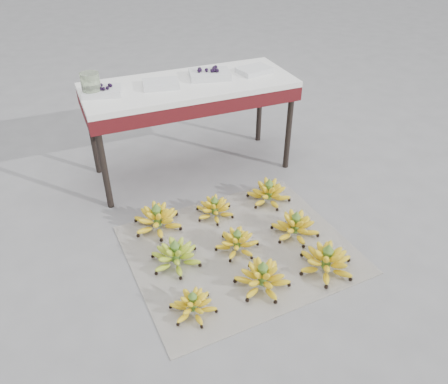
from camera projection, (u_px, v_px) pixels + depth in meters
name	position (u px, v px, depth m)	size (l,w,h in m)	color
ground	(252.00, 252.00, 2.57)	(60.00, 60.00, 0.00)	slate
newspaper_mat	(239.00, 249.00, 2.58)	(1.25, 1.05, 0.01)	silver
bunch_front_left	(193.00, 305.00, 2.17)	(0.31, 0.31, 0.15)	yellow
bunch_front_center	(262.00, 278.00, 2.31)	(0.34, 0.34, 0.18)	yellow
bunch_front_right	(326.00, 261.00, 2.40)	(0.38, 0.38, 0.19)	yellow
bunch_mid_left	(176.00, 255.00, 2.45)	(0.34, 0.34, 0.18)	#8DAE34
bunch_mid_center	(237.00, 242.00, 2.55)	(0.31, 0.31, 0.16)	yellow
bunch_mid_right	(295.00, 226.00, 2.66)	(0.36, 0.36, 0.18)	yellow
bunch_back_left	(157.00, 219.00, 2.71)	(0.33, 0.33, 0.19)	yellow
bunch_back_center	(215.00, 209.00, 2.82)	(0.29, 0.29, 0.15)	yellow
bunch_back_right	(269.00, 193.00, 2.95)	(0.36, 0.36, 0.18)	yellow
vendor_table	(190.00, 93.00, 2.98)	(1.43, 0.57, 0.69)	black
tray_far_left	(102.00, 91.00, 2.76)	(0.27, 0.22, 0.06)	silver
tray_left	(161.00, 84.00, 2.86)	(0.26, 0.21, 0.04)	silver
tray_right	(210.00, 74.00, 3.00)	(0.31, 0.25, 0.07)	silver
tray_far_right	(254.00, 70.00, 3.09)	(0.25, 0.20, 0.04)	silver
glass_jar	(91.00, 85.00, 2.70)	(0.12, 0.12, 0.15)	beige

